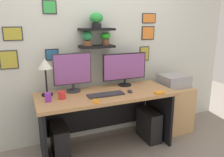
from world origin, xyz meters
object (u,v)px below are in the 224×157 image
Objects in this scene: keyboard at (106,95)px; computer_mouse at (130,91)px; desk at (105,107)px; cell_phone at (96,101)px; monitor_left at (73,71)px; coffee_mug at (62,95)px; desk_lamp at (45,67)px; pen_cup at (48,97)px; computer_tower_right at (149,125)px; drawer_cabinet at (172,108)px; scissors_tray at (159,93)px; printer at (174,81)px; computer_tower_left at (60,141)px; monitor_right at (125,68)px.

keyboard is 4.89× the size of computer_mouse.
cell_phone is (-0.21, -0.31, 0.21)m from desk.
desk is 3.51× the size of monitor_left.
coffee_mug is at bearing 173.98° from computer_mouse.
desk_lamp reaches higher than pen_cup.
desk_lamp is 1.07× the size of computer_tower_right.
computer_tower_right is at bearing -164.91° from drawer_cabinet.
pen_cup is at bearing 169.69° from scissors_tray.
printer reaches higher than desk.
pen_cup reaches higher than printer.
computer_mouse is 1.00× the size of coffee_mug.
cell_phone is at bearing -162.73° from computer_mouse.
pen_cup reaches higher than keyboard.
computer_tower_left is at bearing 135.86° from coffee_mug.
computer_tower_right is at bearing 13.41° from computer_mouse.
cell_phone reaches higher than drawer_cabinet.
desk is at bearing -176.80° from drawer_cabinet.
printer reaches higher than computer_tower_left.
computer_mouse is 0.36m from scissors_tray.
cell_phone is (0.14, -0.47, -0.25)m from monitor_left.
drawer_cabinet is 1.63× the size of computer_tower_right.
keyboard is 1.17m from printer.
printer is at bearing 5.18° from pen_cup.
monitor_left is at bearing 153.69° from computer_mouse.
desk is at bearing -155.58° from monitor_right.
computer_tower_right reaches higher than computer_tower_left.
printer is at bearing 2.73° from computer_tower_left.
monitor_left is 1.09× the size of keyboard.
cell_phone is at bearing -164.31° from computer_tower_right.
scissors_tray is 0.79m from drawer_cabinet.
desk_lamp reaches higher than keyboard.
monitor_left is 1.09m from scissors_tray.
monitor_right is 0.59m from scissors_tray.
monitor_left is at bearing 128.42° from cell_phone.
desk_lamp is at bearing 164.01° from computer_mouse.
monitor_left is 1.50m from printer.
keyboard reaches higher than computer_tower_left.
monitor_right reaches higher than computer_mouse.
desk_lamp reaches higher than coffee_mug.
desk_lamp is 3.17× the size of cell_phone.
monitor_right is 0.77m from cell_phone.
computer_tower_left is at bearing -57.60° from desk_lamp.
monitor_left is 5.34× the size of computer_mouse.
coffee_mug is at bearing -129.40° from monitor_left.
desk is at bearing -176.80° from printer.
scissors_tray is at bearing 19.26° from cell_phone.
scissors_tray is (0.31, -0.18, -0.00)m from computer_mouse.
monitor_left reaches higher than monitor_right.
desk is 4.44× the size of printer.
desk is 4.22× the size of computer_tower_left.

